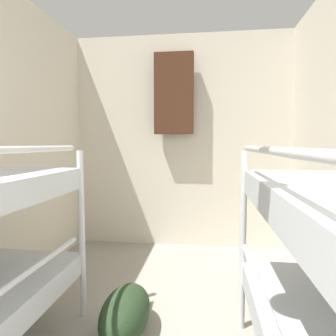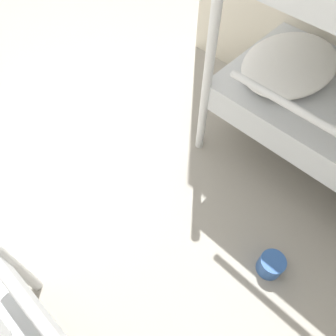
{
  "view_description": "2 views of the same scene",
  "coord_description": "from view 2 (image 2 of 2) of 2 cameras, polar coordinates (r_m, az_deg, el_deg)",
  "views": [
    {
      "loc": [
        0.32,
        0.5,
        1.22
      ],
      "look_at": [
        -0.03,
        3.16,
        1.0
      ],
      "focal_mm": 32.0,
      "sensor_mm": 36.0,
      "label": 1
    },
    {
      "loc": [
        0.43,
        1.26,
        1.49
      ],
      "look_at": [
        0.01,
        0.86,
        0.65
      ],
      "focal_mm": 35.0,
      "sensor_mm": 36.0,
      "label": 2
    }
  ],
  "objects": [
    {
      "name": "ground_plane",
      "position": [
        2.0,
        -17.84,
        3.75
      ],
      "size": [
        20.0,
        20.0,
        0.0
      ],
      "primitive_type": "plane",
      "color": "gray"
    },
    {
      "name": "tin_can",
      "position": [
        1.59,
        17.47,
        -15.77
      ],
      "size": [
        0.11,
        0.11,
        0.1
      ],
      "color": "#2D569E",
      "rests_on": "ground_plane"
    }
  ]
}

